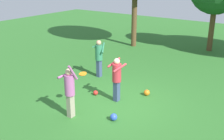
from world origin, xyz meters
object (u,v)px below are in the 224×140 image
at_px(person_bystander, 99,55).
at_px(ball_red, 96,93).
at_px(person_thrower, 70,88).
at_px(person_catcher, 117,76).
at_px(ball_orange, 147,93).
at_px(frisbee, 83,74).
at_px(ball_blue, 114,117).

height_order(person_bystander, ball_red, person_bystander).
relative_size(person_thrower, ball_red, 9.88).
distance_m(person_catcher, ball_orange, 1.60).
xyz_separation_m(person_thrower, ball_orange, (1.33, 3.03, -0.94)).
xyz_separation_m(person_bystander, ball_red, (1.15, -1.75, -0.96)).
bearing_deg(frisbee, ball_blue, 0.24).
relative_size(person_thrower, person_catcher, 1.13).
height_order(person_thrower, ball_blue, person_thrower).
distance_m(ball_blue, ball_orange, 2.40).
distance_m(person_bystander, ball_orange, 3.08).
height_order(frisbee, ball_blue, frisbee).
xyz_separation_m(ball_red, ball_blue, (1.75, -1.24, 0.02)).
relative_size(person_thrower, ball_blue, 7.93).
xyz_separation_m(person_bystander, ball_orange, (2.87, -0.59, -0.94)).
height_order(person_thrower, ball_red, person_thrower).
bearing_deg(ball_blue, frisbee, -179.76).
bearing_deg(person_catcher, ball_red, -63.93).
bearing_deg(person_thrower, ball_orange, -18.22).
bearing_deg(frisbee, person_bystander, 118.15).
bearing_deg(person_bystander, person_thrower, -5.04).
bearing_deg(person_bystander, person_catcher, 23.65).
bearing_deg(person_bystander, ball_blue, 16.00).
relative_size(person_catcher, ball_blue, 7.01).
relative_size(person_catcher, person_bystander, 0.97).
bearing_deg(person_catcher, frisbee, -0.00).
bearing_deg(ball_red, person_thrower, -78.12).
distance_m(ball_red, ball_orange, 2.08).
bearing_deg(ball_blue, person_bystander, 134.14).
distance_m(person_catcher, ball_blue, 1.76).
xyz_separation_m(ball_blue, ball_orange, (-0.03, 2.40, -0.00)).
height_order(person_catcher, person_bystander, person_bystander).
relative_size(person_catcher, ball_orange, 7.08).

